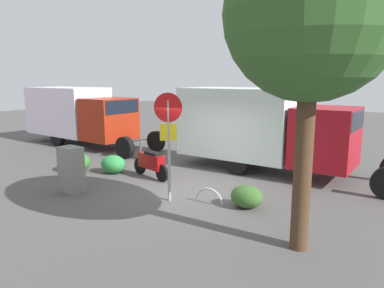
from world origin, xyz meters
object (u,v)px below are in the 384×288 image
at_px(motorcycle, 151,162).
at_px(stop_sign, 168,130).
at_px(bike_rack_hoop, 209,203).
at_px(box_truck_near, 264,126).
at_px(box_truck_far, 80,113).
at_px(street_tree, 312,15).
at_px(utility_cabinet, 71,170).

xyz_separation_m(motorcycle, stop_sign, (-1.92, 1.36, 1.40)).
height_order(stop_sign, bike_rack_hoop, stop_sign).
relative_size(box_truck_near, bike_rack_hoop, 8.90).
height_order(box_truck_far, street_tree, street_tree).
relative_size(motorcycle, street_tree, 0.30).
distance_m(utility_cabinet, bike_rack_hoop, 4.08).
xyz_separation_m(box_truck_far, utility_cabinet, (-6.12, 4.88, -0.90)).
xyz_separation_m(motorcycle, street_tree, (-5.70, 1.96, 3.81)).
relative_size(street_tree, bike_rack_hoop, 6.95).
bearing_deg(motorcycle, box_truck_far, -7.91).
xyz_separation_m(box_truck_near, bike_rack_hoop, (-0.36, 3.96, -1.60)).
bearing_deg(street_tree, utility_cabinet, 4.42).
bearing_deg(box_truck_far, box_truck_near, 3.55).
bearing_deg(box_truck_far, utility_cabinet, -38.88).
bearing_deg(bike_rack_hoop, box_truck_far, -18.66).
height_order(street_tree, utility_cabinet, street_tree).
bearing_deg(street_tree, stop_sign, -8.93).
bearing_deg(street_tree, box_truck_near, -57.83).
bearing_deg(motorcycle, stop_sign, 155.97).
bearing_deg(bike_rack_hoop, box_truck_near, -84.86).
bearing_deg(utility_cabinet, bike_rack_hoop, -157.28).
bearing_deg(motorcycle, bike_rack_hoop, 174.00).
xyz_separation_m(box_truck_near, box_truck_far, (9.48, 0.64, -0.04)).
bearing_deg(motorcycle, street_tree, 172.35).
height_order(stop_sign, utility_cabinet, stop_sign).
distance_m(box_truck_far, utility_cabinet, 7.87).
xyz_separation_m(stop_sign, street_tree, (-3.78, 0.59, 2.41)).
relative_size(box_truck_far, stop_sign, 2.63).
xyz_separation_m(motorcycle, bike_rack_hoop, (-2.90, 0.91, -0.52)).
distance_m(motorcycle, street_tree, 7.13).
relative_size(stop_sign, street_tree, 0.49).
distance_m(box_truck_near, stop_sign, 4.47).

